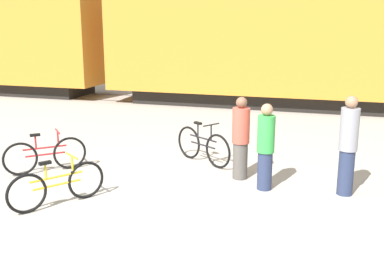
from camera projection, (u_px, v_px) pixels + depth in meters
ground_plane at (190, 198)px, 8.03m from camera, size 80.00×80.00×0.00m
freight_train at (268, 27)px, 16.50m from camera, size 37.74×2.90×5.54m
rail_near at (262, 109)px, 16.49m from camera, size 49.74×0.07×0.01m
rail_far at (267, 102)px, 17.83m from camera, size 49.74×0.07×0.01m
bicycle_maroon at (46, 155)px, 9.39m from camera, size 1.28×1.20×0.87m
bicycle_black at (203, 146)px, 10.00m from camera, size 1.48×0.97×0.94m
bicycle_yellow at (58, 185)px, 7.65m from camera, size 1.03×1.45×0.84m
person_in_red at (241, 138)px, 8.89m from camera, size 0.35×0.35×1.67m
person_in_grey at (348, 146)px, 8.02m from camera, size 0.33×0.33×1.83m
person_in_green at (266, 147)px, 8.31m from camera, size 0.33×0.33×1.64m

